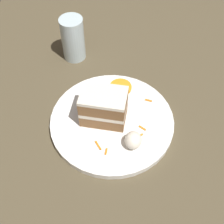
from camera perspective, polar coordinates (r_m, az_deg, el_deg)
name	(u,v)px	position (r m, az deg, el deg)	size (l,w,h in m)	color
ground_plane	(126,145)	(0.78, 2.56, -6.12)	(6.00, 6.00, 0.00)	black
dining_table	(126,143)	(0.77, 2.59, -5.60)	(1.29, 0.93, 0.03)	#4C422D
plate	(112,121)	(0.78, 0.00, -1.74)	(0.31, 0.31, 0.02)	white
cake_slice	(104,107)	(0.74, -1.53, 0.97)	(0.08, 0.11, 0.09)	brown
cream_dollop	(133,140)	(0.72, 3.90, -5.17)	(0.04, 0.04, 0.04)	silver
orange_garnish	(120,87)	(0.83, 1.56, 4.55)	(0.06, 0.06, 0.01)	orange
carrot_shreds_scatter	(120,120)	(0.77, 1.55, -1.50)	(0.20, 0.14, 0.00)	orange
drinking_glass	(73,41)	(0.92, -7.10, 12.73)	(0.07, 0.07, 0.13)	silver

